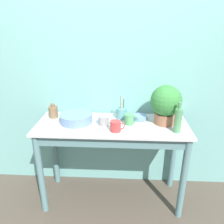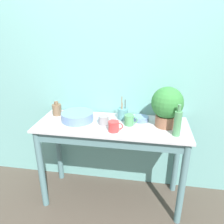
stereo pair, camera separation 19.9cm
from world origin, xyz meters
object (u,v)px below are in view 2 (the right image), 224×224
bowl_wash_large (77,116)px  mug_green (129,120)px  mug_red (114,126)px  mug_grey (104,120)px  potted_plant (167,105)px  bowl_small_blue (141,119)px  bottle_tall (177,123)px  bottle_short (57,109)px  utensil_cup (123,114)px

bowl_wash_large → mug_green: bearing=-2.4°
mug_red → mug_grey: size_ratio=1.00×
potted_plant → mug_grey: size_ratio=2.85×
mug_green → bowl_small_blue: 0.16m
bottle_tall → bottle_short: bearing=167.3°
bowl_small_blue → mug_red: bearing=-130.3°
bowl_wash_large → utensil_cup: 0.44m
mug_green → mug_red: size_ratio=0.96×
bowl_wash_large → utensil_cup: (0.43, 0.10, 0.01)m
mug_red → utensil_cup: bearing=80.7°
bowl_wash_large → mug_grey: bearing=-8.8°
bowl_wash_large → mug_grey: same height
bottle_short → mug_red: 0.69m
mug_green → bowl_small_blue: size_ratio=0.84×
bowl_small_blue → bottle_short: bearing=179.5°
bottle_tall → mug_red: (-0.53, -0.01, -0.07)m
potted_plant → mug_grey: 0.59m
bowl_small_blue → potted_plant: bearing=-19.7°
mug_green → utensil_cup: (-0.08, 0.12, 0.01)m
bottle_short → bowl_small_blue: (0.85, -0.01, -0.04)m
bowl_small_blue → bottle_tall: bearing=-39.9°
mug_green → utensil_cup: 0.15m
mug_red → bowl_small_blue: size_ratio=0.87×
bottle_tall → bowl_small_blue: bottle_tall is taller
bowl_small_blue → bowl_wash_large: bearing=-171.3°
mug_green → utensil_cup: utensil_cup is taller
mug_green → utensil_cup: bearing=121.1°
bowl_wash_large → bottle_short: size_ratio=2.14×
mug_grey → utensil_cup: utensil_cup is taller
potted_plant → bowl_wash_large: 0.84m
bowl_wash_large → bottle_tall: bottle_tall is taller
utensil_cup → bottle_short: bearing=-179.7°
potted_plant → bowl_wash_large: potted_plant is taller
mug_green → bowl_small_blue: (0.10, 0.11, -0.03)m
mug_grey → bottle_short: bearing=164.6°
bottle_short → mug_green: bearing=-9.2°
bottle_tall → utensil_cup: 0.55m
bottle_tall → mug_green: (-0.41, 0.14, -0.07)m
bowl_wash_large → mug_red: mug_red is taller
potted_plant → utensil_cup: size_ratio=1.56×
bottle_tall → bottle_short: size_ratio=1.92×
potted_plant → mug_red: 0.51m
bottle_tall → bowl_small_blue: (-0.30, 0.25, -0.09)m
potted_plant → bowl_small_blue: 0.30m
potted_plant → mug_grey: (-0.56, -0.05, -0.16)m
potted_plant → bottle_short: (-1.08, 0.09, -0.14)m
potted_plant → bowl_small_blue: size_ratio=2.47×
bowl_wash_large → potted_plant: bearing=0.9°
mug_grey → utensil_cup: size_ratio=0.55×
bottle_tall → bottle_short: 1.19m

